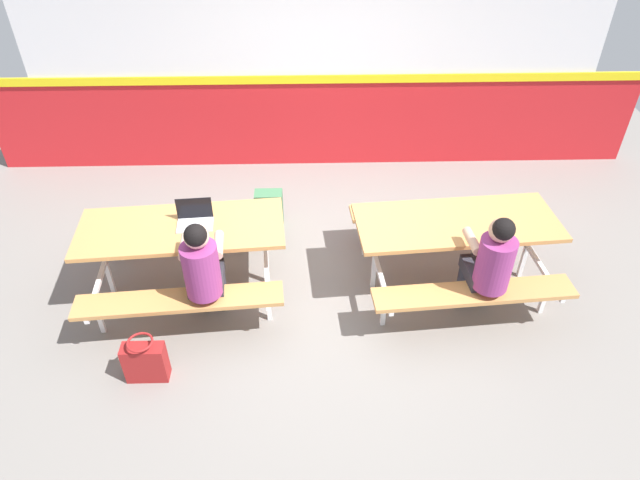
# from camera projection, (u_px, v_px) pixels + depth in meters

# --- Properties ---
(ground_plane) EXTENTS (10.00, 10.00, 0.02)m
(ground_plane) POSITION_uv_depth(u_px,v_px,m) (320.00, 282.00, 5.59)
(ground_plane) COLOR gray
(accent_backdrop) EXTENTS (8.00, 0.14, 2.60)m
(accent_backdrop) POSITION_uv_depth(u_px,v_px,m) (315.00, 69.00, 6.68)
(accent_backdrop) COLOR red
(accent_backdrop) RESTS_ON ground
(picnic_table_left) EXTENTS (1.90, 1.68, 0.74)m
(picnic_table_left) POSITION_uv_depth(u_px,v_px,m) (183.00, 241.00, 5.16)
(picnic_table_left) COLOR tan
(picnic_table_left) RESTS_ON ground
(picnic_table_right) EXTENTS (1.90, 1.68, 0.74)m
(picnic_table_right) POSITION_uv_depth(u_px,v_px,m) (455.00, 235.00, 5.23)
(picnic_table_right) COLOR tan
(picnic_table_right) RESTS_ON ground
(student_nearer) EXTENTS (0.38, 0.53, 1.21)m
(student_nearer) POSITION_uv_depth(u_px,v_px,m) (203.00, 268.00, 4.66)
(student_nearer) COLOR #2D2D38
(student_nearer) RESTS_ON ground
(student_further) EXTENTS (0.38, 0.53, 1.21)m
(student_further) POSITION_uv_depth(u_px,v_px,m) (490.00, 262.00, 4.73)
(student_further) COLOR #2D2D38
(student_further) RESTS_ON ground
(laptop_silver) EXTENTS (0.34, 0.24, 0.22)m
(laptop_silver) POSITION_uv_depth(u_px,v_px,m) (195.00, 219.00, 5.07)
(laptop_silver) COLOR silver
(laptop_silver) RESTS_ON picnic_table_left
(backpack_dark) EXTENTS (0.30, 0.22, 0.44)m
(backpack_dark) POSITION_uv_depth(u_px,v_px,m) (269.00, 209.00, 6.18)
(backpack_dark) COLOR #3F724C
(backpack_dark) RESTS_ON ground
(tote_bag_bright) EXTENTS (0.34, 0.21, 0.43)m
(tote_bag_bright) POSITION_uv_depth(u_px,v_px,m) (145.00, 361.00, 4.54)
(tote_bag_bright) COLOR maroon
(tote_bag_bright) RESTS_ON ground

